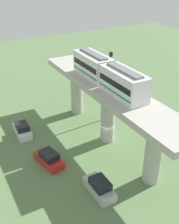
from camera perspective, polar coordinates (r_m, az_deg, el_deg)
The scene contains 7 objects.
ground_plane at distance 38.36m, azimuth 3.64°, elevation -5.70°, with size 120.00×120.00×0.00m, color #5B7A4C.
viaduct at distance 35.30m, azimuth 3.94°, elevation 2.31°, with size 5.20×28.00×7.98m.
train at distance 34.26m, azimuth 3.69°, elevation 7.92°, with size 2.64×13.55×3.24m.
parked_car_red at distance 34.05m, azimuth -8.42°, elevation -9.57°, with size 2.63×4.48×1.76m.
parked_car_white at distance 40.08m, azimuth -13.75°, elevation -3.63°, with size 1.97×4.27×1.76m.
parked_car_silver at distance 30.12m, azimuth 2.09°, elevation -15.35°, with size 1.84×4.22×1.76m.
signal_post at distance 40.82m, azimuth 4.23°, elevation 5.86°, with size 0.44×0.28×10.58m.
Camera 1 is at (17.45, 26.31, 21.77)m, focal length 44.11 mm.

